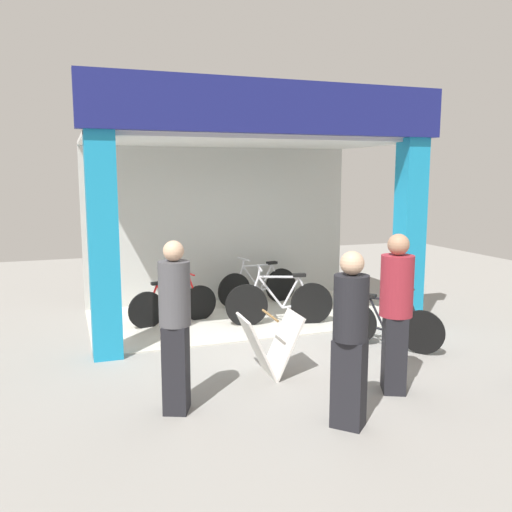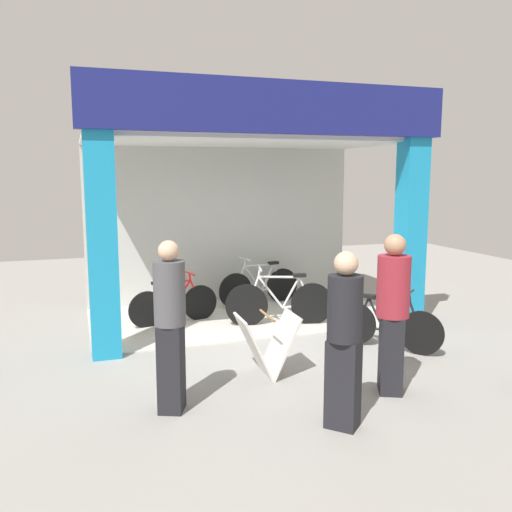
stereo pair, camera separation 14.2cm
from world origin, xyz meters
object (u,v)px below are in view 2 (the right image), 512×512
bicycle_inside_1 (260,286)px  bicycle_inside_2 (174,304)px  bicycle_inside_0 (280,302)px  pedestrian_0 (344,338)px  pedestrian_1 (170,325)px  sandwich_board_sign (267,345)px  pedestrian_2 (392,311)px  bicycle_parked_0 (387,325)px

bicycle_inside_1 → bicycle_inside_2: bicycle_inside_1 is taller
bicycle_inside_0 → bicycle_inside_2: 1.72m
bicycle_inside_1 → pedestrian_0: bearing=-99.7°
bicycle_inside_1 → pedestrian_1: pedestrian_1 is taller
bicycle_inside_1 → sandwich_board_sign: bicycle_inside_1 is taller
pedestrian_0 → pedestrian_2: 1.08m
bicycle_inside_2 → pedestrian_2: (1.80, -3.52, 0.60)m
pedestrian_0 → pedestrian_2: (0.90, 0.59, 0.04)m
bicycle_inside_1 → sandwich_board_sign: (-1.07, -3.38, 0.02)m
bicycle_inside_0 → bicycle_parked_0: 1.87m
pedestrian_0 → bicycle_parked_0: bearing=48.6°
bicycle_inside_2 → pedestrian_1: bearing=-100.5°
pedestrian_2 → pedestrian_0: bearing=-146.7°
bicycle_inside_0 → pedestrian_1: (-2.20, -2.60, 0.53)m
bicycle_inside_1 → pedestrian_1: 4.67m
bicycle_inside_0 → sandwich_board_sign: size_ratio=2.23×
bicycle_inside_2 → pedestrian_0: (0.90, -4.12, 0.56)m
bicycle_inside_1 → pedestrian_1: bearing=-120.3°
bicycle_inside_1 → pedestrian_0: size_ratio=0.95×
pedestrian_1 → bicycle_inside_0: bearing=49.8°
bicycle_parked_0 → bicycle_inside_0: bearing=121.8°
bicycle_inside_1 → pedestrian_2: pedestrian_2 is taller
sandwich_board_sign → pedestrian_1: size_ratio=0.43×
bicycle_parked_0 → pedestrian_0: bearing=-131.4°
bicycle_inside_0 → bicycle_parked_0: size_ratio=1.42×
pedestrian_0 → bicycle_inside_0: bearing=78.7°
bicycle_inside_0 → pedestrian_2: (0.20, -2.90, 0.55)m
bicycle_inside_0 → pedestrian_2: bearing=-86.0°
sandwich_board_sign → pedestrian_2: (1.13, -0.93, 0.56)m
bicycle_inside_1 → bicycle_inside_2: size_ratio=1.09×
sandwich_board_sign → pedestrian_2: pedestrian_2 is taller
bicycle_inside_0 → pedestrian_0: bearing=-101.3°
sandwich_board_sign → pedestrian_1: 1.51m
bicycle_inside_0 → pedestrian_2: pedestrian_2 is taller
sandwich_board_sign → bicycle_inside_1: bearing=72.5°
pedestrian_1 → pedestrian_0: bearing=-30.8°
bicycle_inside_2 → bicycle_parked_0: bearing=-40.5°
pedestrian_1 → sandwich_board_sign: bearing=26.3°
bicycle_inside_1 → pedestrian_2: size_ratio=0.91×
bicycle_parked_0 → pedestrian_1: (-3.18, -1.02, 0.57)m
bicycle_parked_0 → sandwich_board_sign: 1.95m
bicycle_inside_1 → bicycle_parked_0: (0.84, -2.99, -0.02)m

